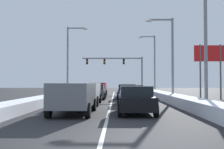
{
  "coord_description": "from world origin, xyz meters",
  "views": [
    {
      "loc": [
        0.44,
        -7.52,
        1.71
      ],
      "look_at": [
        -0.15,
        26.65,
        2.72
      ],
      "focal_mm": 42.84,
      "sensor_mm": 36.0,
      "label": 1
    }
  ],
  "objects_px": {
    "sedan_silver_right_lane_fourth": "(128,90)",
    "street_lamp_right_far": "(152,59)",
    "street_lamp_left_mid": "(70,55)",
    "sedan_black_right_lane_nearest": "(136,100)",
    "roadside_sign_right": "(210,59)",
    "suv_white_center_lane_second": "(86,91)",
    "street_lamp_right_near": "(200,31)",
    "sedan_tan_right_lane_second": "(131,94)",
    "sedan_navy_right_lane_third": "(127,92)",
    "suv_red_center_lane_fourth": "(98,88)",
    "sedan_charcoal_center_lane_third": "(96,92)",
    "suv_gray_center_lane_nearest": "(74,95)",
    "street_lamp_right_mid": "(169,51)",
    "traffic_light_gantry": "(121,65)"
  },
  "relations": [
    {
      "from": "traffic_light_gantry",
      "to": "street_lamp_right_far",
      "type": "height_order",
      "value": "street_lamp_right_far"
    },
    {
      "from": "suv_white_center_lane_second",
      "to": "street_lamp_right_far",
      "type": "height_order",
      "value": "street_lamp_right_far"
    },
    {
      "from": "street_lamp_left_mid",
      "to": "sedan_black_right_lane_nearest",
      "type": "bearing_deg",
      "value": -69.98
    },
    {
      "from": "sedan_black_right_lane_nearest",
      "to": "traffic_light_gantry",
      "type": "xyz_separation_m",
      "value": [
        -0.31,
        32.12,
        3.96
      ]
    },
    {
      "from": "suv_white_center_lane_second",
      "to": "street_lamp_right_mid",
      "type": "distance_m",
      "value": 9.4
    },
    {
      "from": "suv_red_center_lane_fourth",
      "to": "sedan_charcoal_center_lane_third",
      "type": "bearing_deg",
      "value": -88.01
    },
    {
      "from": "sedan_silver_right_lane_fourth",
      "to": "street_lamp_right_mid",
      "type": "relative_size",
      "value": 0.58
    },
    {
      "from": "traffic_light_gantry",
      "to": "street_lamp_right_near",
      "type": "relative_size",
      "value": 1.24
    },
    {
      "from": "sedan_charcoal_center_lane_third",
      "to": "roadside_sign_right",
      "type": "height_order",
      "value": "roadside_sign_right"
    },
    {
      "from": "street_lamp_right_near",
      "to": "sedan_black_right_lane_nearest",
      "type": "bearing_deg",
      "value": -149.08
    },
    {
      "from": "suv_red_center_lane_fourth",
      "to": "street_lamp_left_mid",
      "type": "xyz_separation_m",
      "value": [
        -3.57,
        0.43,
        4.2
      ]
    },
    {
      "from": "suv_white_center_lane_second",
      "to": "street_lamp_right_near",
      "type": "height_order",
      "value": "street_lamp_right_near"
    },
    {
      "from": "suv_white_center_lane_second",
      "to": "traffic_light_gantry",
      "type": "xyz_separation_m",
      "value": [
        3.1,
        26.28,
        3.71
      ]
    },
    {
      "from": "street_lamp_right_near",
      "to": "suv_gray_center_lane_nearest",
      "type": "bearing_deg",
      "value": -159.66
    },
    {
      "from": "street_lamp_right_far",
      "to": "suv_gray_center_lane_nearest",
      "type": "bearing_deg",
      "value": -106.48
    },
    {
      "from": "suv_gray_center_lane_nearest",
      "to": "roadside_sign_right",
      "type": "relative_size",
      "value": 0.89
    },
    {
      "from": "sedan_black_right_lane_nearest",
      "to": "suv_white_center_lane_second",
      "type": "xyz_separation_m",
      "value": [
        -3.41,
        5.84,
        0.25
      ]
    },
    {
      "from": "sedan_silver_right_lane_fourth",
      "to": "suv_white_center_lane_second",
      "type": "height_order",
      "value": "suv_white_center_lane_second"
    },
    {
      "from": "suv_white_center_lane_second",
      "to": "street_lamp_right_near",
      "type": "xyz_separation_m",
      "value": [
        7.81,
        -3.21,
        4.07
      ]
    },
    {
      "from": "sedan_tan_right_lane_second",
      "to": "sedan_navy_right_lane_third",
      "type": "distance_m",
      "value": 6.06
    },
    {
      "from": "sedan_silver_right_lane_fourth",
      "to": "street_lamp_right_far",
      "type": "height_order",
      "value": "street_lamp_right_far"
    },
    {
      "from": "suv_gray_center_lane_nearest",
      "to": "sedan_charcoal_center_lane_third",
      "type": "bearing_deg",
      "value": 89.04
    },
    {
      "from": "street_lamp_right_far",
      "to": "roadside_sign_right",
      "type": "bearing_deg",
      "value": -75.1
    },
    {
      "from": "street_lamp_right_near",
      "to": "sedan_charcoal_center_lane_third",
      "type": "bearing_deg",
      "value": 127.3
    },
    {
      "from": "suv_gray_center_lane_nearest",
      "to": "roadside_sign_right",
      "type": "bearing_deg",
      "value": 46.19
    },
    {
      "from": "sedan_silver_right_lane_fourth",
      "to": "street_lamp_right_near",
      "type": "relative_size",
      "value": 0.53
    },
    {
      "from": "sedan_tan_right_lane_second",
      "to": "sedan_silver_right_lane_fourth",
      "type": "distance_m",
      "value": 12.31
    },
    {
      "from": "street_lamp_right_mid",
      "to": "street_lamp_right_near",
      "type": "bearing_deg",
      "value": -86.17
    },
    {
      "from": "street_lamp_right_near",
      "to": "street_lamp_right_far",
      "type": "height_order",
      "value": "street_lamp_right_far"
    },
    {
      "from": "suv_white_center_lane_second",
      "to": "traffic_light_gantry",
      "type": "bearing_deg",
      "value": 83.27
    },
    {
      "from": "sedan_silver_right_lane_fourth",
      "to": "traffic_light_gantry",
      "type": "height_order",
      "value": "traffic_light_gantry"
    },
    {
      "from": "sedan_charcoal_center_lane_third",
      "to": "street_lamp_right_far",
      "type": "distance_m",
      "value": 16.29
    },
    {
      "from": "street_lamp_right_far",
      "to": "sedan_tan_right_lane_second",
      "type": "bearing_deg",
      "value": -102.38
    },
    {
      "from": "sedan_navy_right_lane_third",
      "to": "street_lamp_right_far",
      "type": "bearing_deg",
      "value": 71.8
    },
    {
      "from": "sedan_charcoal_center_lane_third",
      "to": "sedan_silver_right_lane_fourth",
      "type": "bearing_deg",
      "value": 60.44
    },
    {
      "from": "traffic_light_gantry",
      "to": "roadside_sign_right",
      "type": "relative_size",
      "value": 1.93
    },
    {
      "from": "street_lamp_right_mid",
      "to": "street_lamp_right_far",
      "type": "relative_size",
      "value": 0.88
    },
    {
      "from": "street_lamp_right_far",
      "to": "street_lamp_left_mid",
      "type": "bearing_deg",
      "value": -147.84
    },
    {
      "from": "sedan_silver_right_lane_fourth",
      "to": "roadside_sign_right",
      "type": "height_order",
      "value": "roadside_sign_right"
    },
    {
      "from": "sedan_silver_right_lane_fourth",
      "to": "suv_red_center_lane_fourth",
      "type": "bearing_deg",
      "value": -176.72
    },
    {
      "from": "suv_gray_center_lane_nearest",
      "to": "suv_red_center_lane_fourth",
      "type": "distance_m",
      "value": 18.89
    },
    {
      "from": "suv_white_center_lane_second",
      "to": "street_lamp_right_mid",
      "type": "relative_size",
      "value": 0.63
    },
    {
      "from": "suv_white_center_lane_second",
      "to": "street_lamp_left_mid",
      "type": "height_order",
      "value": "street_lamp_left_mid"
    },
    {
      "from": "sedan_navy_right_lane_third",
      "to": "street_lamp_right_mid",
      "type": "relative_size",
      "value": 0.58
    },
    {
      "from": "suv_red_center_lane_fourth",
      "to": "sedan_silver_right_lane_fourth",
      "type": "bearing_deg",
      "value": 3.28
    },
    {
      "from": "suv_red_center_lane_fourth",
      "to": "traffic_light_gantry",
      "type": "relative_size",
      "value": 0.46
    },
    {
      "from": "sedan_tan_right_lane_second",
      "to": "sedan_charcoal_center_lane_third",
      "type": "distance_m",
      "value": 6.86
    },
    {
      "from": "sedan_tan_right_lane_second",
      "to": "street_lamp_right_far",
      "type": "distance_m",
      "value": 20.65
    },
    {
      "from": "sedan_silver_right_lane_fourth",
      "to": "street_lamp_right_far",
      "type": "relative_size",
      "value": 0.51
    },
    {
      "from": "sedan_tan_right_lane_second",
      "to": "street_lamp_right_far",
      "type": "relative_size",
      "value": 0.51
    }
  ]
}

